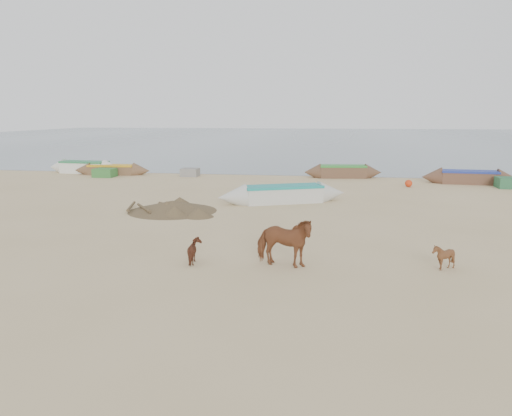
{
  "coord_description": "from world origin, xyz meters",
  "views": [
    {
      "loc": [
        2.8,
        -13.58,
        4.36
      ],
      "look_at": [
        0.0,
        4.0,
        1.0
      ],
      "focal_mm": 35.0,
      "sensor_mm": 36.0,
      "label": 1
    }
  ],
  "objects_px": {
    "cow_adult": "(284,242)",
    "near_canoe": "(283,194)",
    "calf_front": "(443,257)",
    "calf_right": "(196,251)"
  },
  "relations": [
    {
      "from": "cow_adult",
      "to": "near_canoe",
      "type": "relative_size",
      "value": 0.27
    },
    {
      "from": "calf_front",
      "to": "near_canoe",
      "type": "height_order",
      "value": "near_canoe"
    },
    {
      "from": "cow_adult",
      "to": "calf_right",
      "type": "distance_m",
      "value": 2.64
    },
    {
      "from": "calf_right",
      "to": "near_canoe",
      "type": "distance_m",
      "value": 10.78
    },
    {
      "from": "near_canoe",
      "to": "cow_adult",
      "type": "bearing_deg",
      "value": -107.23
    },
    {
      "from": "cow_adult",
      "to": "calf_right",
      "type": "bearing_deg",
      "value": 102.95
    },
    {
      "from": "near_canoe",
      "to": "calf_front",
      "type": "bearing_deg",
      "value": -84.29
    },
    {
      "from": "cow_adult",
      "to": "calf_front",
      "type": "height_order",
      "value": "cow_adult"
    },
    {
      "from": "cow_adult",
      "to": "near_canoe",
      "type": "distance_m",
      "value": 10.68
    },
    {
      "from": "cow_adult",
      "to": "calf_front",
      "type": "bearing_deg",
      "value": -72.85
    }
  ]
}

